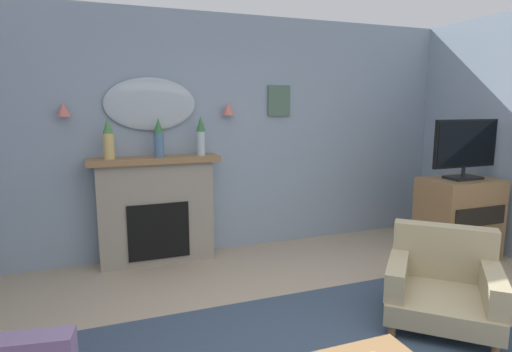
% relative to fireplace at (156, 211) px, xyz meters
% --- Properties ---
extents(wall_back, '(6.95, 0.10, 2.71)m').
position_rel_fireplace_xyz_m(wall_back, '(0.75, 0.22, 0.78)').
color(wall_back, '#8C9EB2').
rests_on(wall_back, ground).
extents(fireplace, '(1.36, 0.36, 1.16)m').
position_rel_fireplace_xyz_m(fireplace, '(0.00, 0.00, 0.00)').
color(fireplace, gray).
rests_on(fireplace, ground).
extents(mantel_vase_right, '(0.11, 0.11, 0.42)m').
position_rel_fireplace_xyz_m(mantel_vase_right, '(-0.45, -0.03, 0.79)').
color(mantel_vase_right, tan).
rests_on(mantel_vase_right, fireplace).
extents(mantel_vase_centre, '(0.11, 0.11, 0.41)m').
position_rel_fireplace_xyz_m(mantel_vase_centre, '(0.05, -0.03, 0.79)').
color(mantel_vase_centre, '#4C7093').
rests_on(mantel_vase_centre, fireplace).
extents(mantel_vase_left, '(0.10, 0.10, 0.42)m').
position_rel_fireplace_xyz_m(mantel_vase_left, '(0.50, -0.03, 0.81)').
color(mantel_vase_left, silver).
rests_on(mantel_vase_left, fireplace).
extents(wall_mirror, '(0.96, 0.06, 0.56)m').
position_rel_fireplace_xyz_m(wall_mirror, '(-0.00, 0.14, 1.14)').
color(wall_mirror, '#B2BCC6').
extents(wall_sconce_left, '(0.14, 0.14, 0.14)m').
position_rel_fireplace_xyz_m(wall_sconce_left, '(-0.85, 0.09, 1.09)').
color(wall_sconce_left, '#D17066').
extents(wall_sconce_right, '(0.14, 0.14, 0.14)m').
position_rel_fireplace_xyz_m(wall_sconce_right, '(0.85, 0.09, 1.09)').
color(wall_sconce_right, '#D17066').
extents(framed_picture, '(0.28, 0.03, 0.36)m').
position_rel_fireplace_xyz_m(framed_picture, '(1.50, 0.15, 1.18)').
color(framed_picture, '#4C6B56').
extents(armchair_by_coffee_table, '(1.14, 1.15, 0.71)m').
position_rel_fireplace_xyz_m(armchair_by_coffee_table, '(1.95, -2.09, -0.27)').
color(armchair_by_coffee_table, tan).
rests_on(armchair_by_coffee_table, ground).
extents(tv_cabinet, '(0.80, 0.57, 0.90)m').
position_rel_fireplace_xyz_m(tv_cabinet, '(3.17, -1.05, -0.12)').
color(tv_cabinet, olive).
rests_on(tv_cabinet, ground).
extents(tv_flatscreen, '(0.84, 0.24, 0.65)m').
position_rel_fireplace_xyz_m(tv_flatscreen, '(3.17, -1.07, 0.68)').
color(tv_flatscreen, black).
rests_on(tv_flatscreen, tv_cabinet).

